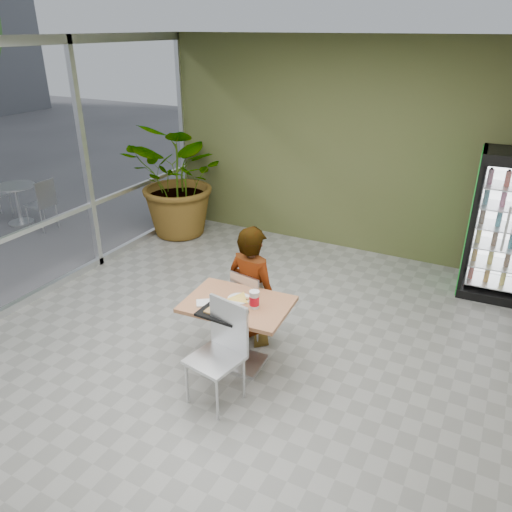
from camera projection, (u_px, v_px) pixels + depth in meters
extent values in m
plane|color=gray|center=(233.00, 361.00, 5.40)|extent=(7.00, 7.00, 0.00)
cube|color=#BC7750|center=(238.00, 304.00, 5.06)|extent=(1.11, 0.81, 0.04)
cylinder|color=silver|center=(238.00, 335.00, 5.21)|extent=(0.11, 0.11, 0.71)
cube|color=silver|center=(239.00, 361.00, 5.35)|extent=(0.56, 0.46, 0.04)
cube|color=silver|center=(254.00, 305.00, 5.68)|extent=(0.43, 0.43, 0.03)
cube|color=silver|center=(245.00, 294.00, 5.45)|extent=(0.38, 0.09, 0.45)
cylinder|color=silver|center=(274.00, 318.00, 5.79)|extent=(0.02, 0.02, 0.41)
cylinder|color=silver|center=(252.00, 310.00, 5.97)|extent=(0.02, 0.02, 0.41)
cylinder|color=silver|center=(257.00, 331.00, 5.56)|extent=(0.02, 0.02, 0.41)
cylinder|color=silver|center=(235.00, 322.00, 5.73)|extent=(0.02, 0.02, 0.41)
cube|color=silver|center=(215.00, 360.00, 4.63)|extent=(0.52, 0.52, 0.03)
cube|color=silver|center=(229.00, 325.00, 4.67)|extent=(0.44, 0.11, 0.53)
cylinder|color=silver|center=(187.00, 383.00, 4.70)|extent=(0.03, 0.03, 0.48)
cylinder|color=silver|center=(217.00, 400.00, 4.49)|extent=(0.03, 0.03, 0.48)
cylinder|color=silver|center=(214.00, 363.00, 4.97)|extent=(0.03, 0.03, 0.48)
cylinder|color=silver|center=(244.00, 378.00, 4.76)|extent=(0.03, 0.03, 0.48)
imported|color=black|center=(252.00, 296.00, 5.58)|extent=(0.68, 0.49, 1.69)
cylinder|color=silver|center=(239.00, 299.00, 5.10)|extent=(0.24, 0.24, 0.01)
cylinder|color=silver|center=(254.00, 300.00, 4.92)|extent=(0.10, 0.10, 0.17)
cylinder|color=red|center=(254.00, 300.00, 4.92)|extent=(0.10, 0.10, 0.10)
cylinder|color=silver|center=(254.00, 292.00, 4.88)|extent=(0.10, 0.10, 0.01)
cube|color=silver|center=(203.00, 303.00, 5.02)|extent=(0.20, 0.20, 0.02)
cube|color=black|center=(222.00, 313.00, 4.84)|extent=(0.45, 0.33, 0.02)
cube|color=black|center=(506.00, 227.00, 6.35)|extent=(0.90, 0.71, 1.93)
cube|color=green|center=(469.00, 221.00, 6.53)|extent=(0.04, 0.66, 1.89)
cube|color=white|center=(505.00, 234.00, 6.08)|extent=(0.69, 0.04, 1.54)
imported|color=#376528|center=(182.00, 179.00, 8.26)|extent=(1.95, 1.75, 1.95)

